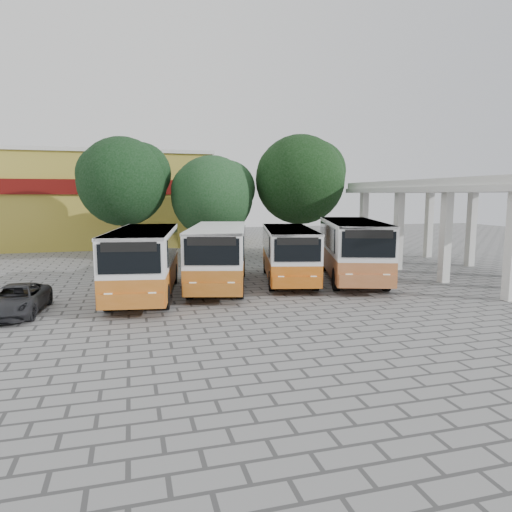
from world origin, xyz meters
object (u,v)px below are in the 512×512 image
object	(u,v)px
bus_centre_right	(289,251)
bus_far_right	(352,246)
parked_car	(16,300)
bus_centre_left	(219,252)
bus_far_left	(144,258)

from	to	relation	value
bus_centre_right	bus_far_right	size ratio (longest dim) A/B	0.88
bus_far_right	parked_car	size ratio (longest dim) A/B	2.33
bus_centre_left	parked_car	distance (m)	9.17
bus_centre_left	parked_car	xyz separation A→B (m)	(-8.51, -3.22, -1.19)
bus_far_left	bus_centre_right	bearing A→B (deg)	21.28
bus_far_right	bus_centre_left	bearing A→B (deg)	-162.36
bus_far_left	bus_centre_left	distance (m)	3.80
bus_centre_right	bus_far_left	bearing A→B (deg)	-153.94
bus_centre_right	bus_far_right	distance (m)	3.47
bus_far_left	bus_centre_left	size ratio (longest dim) A/B	0.98
bus_far_left	bus_centre_right	distance (m)	7.66
parked_car	bus_far_right	bearing A→B (deg)	15.43
bus_centre_right	parked_car	bearing A→B (deg)	-149.58
bus_centre_left	parked_car	bearing A→B (deg)	-144.66
bus_far_right	parked_car	world-z (taller)	bus_far_right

